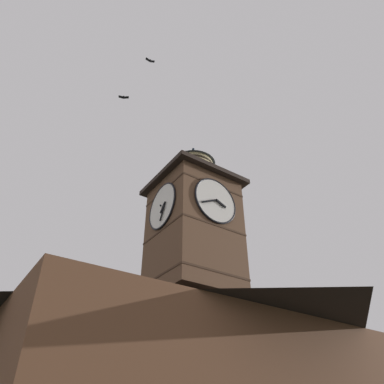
{
  "coord_description": "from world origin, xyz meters",
  "views": [
    {
      "loc": [
        9.58,
        11.21,
        1.88
      ],
      "look_at": [
        0.07,
        -2.7,
        13.26
      ],
      "focal_mm": 34.26,
      "sensor_mm": 36.0,
      "label": 1
    }
  ],
  "objects_px": {
    "clock_tower": "(193,225)",
    "flying_bird_low": "(124,97)",
    "pine_tree_behind": "(156,371)",
    "building_main": "(193,384)",
    "flying_bird_high": "(150,61)",
    "moon": "(149,325)"
  },
  "relations": [
    {
      "from": "clock_tower",
      "to": "flying_bird_low",
      "type": "xyz_separation_m",
      "value": [
        4.72,
        -0.27,
        7.1
      ]
    },
    {
      "from": "clock_tower",
      "to": "pine_tree_behind",
      "type": "bearing_deg",
      "value": -104.07
    },
    {
      "from": "building_main",
      "to": "pine_tree_behind",
      "type": "relative_size",
      "value": 1.37
    },
    {
      "from": "building_main",
      "to": "flying_bird_low",
      "type": "bearing_deg",
      "value": -9.41
    },
    {
      "from": "flying_bird_low",
      "to": "pine_tree_behind",
      "type": "bearing_deg",
      "value": -137.76
    },
    {
      "from": "pine_tree_behind",
      "to": "building_main",
      "type": "bearing_deg",
      "value": 73.79
    },
    {
      "from": "pine_tree_behind",
      "to": "flying_bird_high",
      "type": "xyz_separation_m",
      "value": [
        5.61,
        7.49,
        15.07
      ]
    },
    {
      "from": "building_main",
      "to": "flying_bird_low",
      "type": "relative_size",
      "value": 27.33
    },
    {
      "from": "flying_bird_high",
      "to": "moon",
      "type": "bearing_deg",
      "value": -118.92
    },
    {
      "from": "clock_tower",
      "to": "pine_tree_behind",
      "type": "xyz_separation_m",
      "value": [
        -1.48,
        -5.9,
        -6.21
      ]
    },
    {
      "from": "building_main",
      "to": "moon",
      "type": "distance_m",
      "value": 45.26
    },
    {
      "from": "pine_tree_behind",
      "to": "flying_bird_low",
      "type": "height_order",
      "value": "flying_bird_low"
    },
    {
      "from": "clock_tower",
      "to": "moon",
      "type": "height_order",
      "value": "moon"
    },
    {
      "from": "pine_tree_behind",
      "to": "flying_bird_high",
      "type": "relative_size",
      "value": 21.02
    },
    {
      "from": "clock_tower",
      "to": "flying_bird_high",
      "type": "relative_size",
      "value": 16.6
    },
    {
      "from": "flying_bird_high",
      "to": "flying_bird_low",
      "type": "distance_m",
      "value": 2.63
    },
    {
      "from": "clock_tower",
      "to": "flying_bird_high",
      "type": "height_order",
      "value": "flying_bird_high"
    },
    {
      "from": "pine_tree_behind",
      "to": "flying_bird_high",
      "type": "distance_m",
      "value": 17.74
    },
    {
      "from": "flying_bird_high",
      "to": "flying_bird_low",
      "type": "xyz_separation_m",
      "value": [
        0.59,
        -1.86,
        -1.76
      ]
    },
    {
      "from": "moon",
      "to": "flying_bird_high",
      "type": "distance_m",
      "value": 46.24
    },
    {
      "from": "clock_tower",
      "to": "moon",
      "type": "distance_m",
      "value": 43.16
    },
    {
      "from": "building_main",
      "to": "pine_tree_behind",
      "type": "distance_m",
      "value": 6.75
    }
  ]
}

